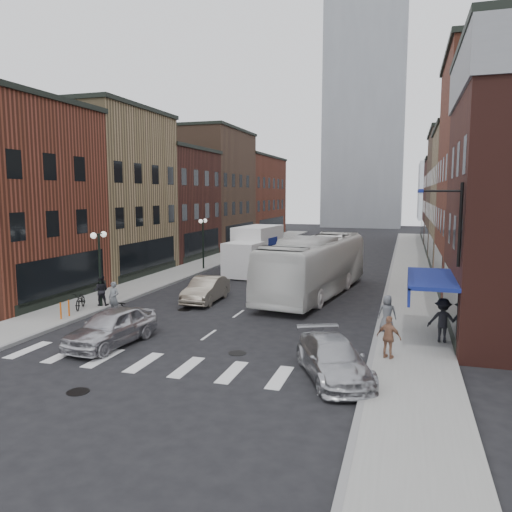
{
  "coord_description": "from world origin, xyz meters",
  "views": [
    {
      "loc": [
        8.08,
        -18.57,
        6.12
      ],
      "look_at": [
        0.5,
        6.44,
        2.83
      ],
      "focal_mm": 35.0,
      "sensor_mm": 36.0,
      "label": 1
    }
  ],
  "objects_px": {
    "billboard_sign": "(423,193)",
    "parked_bicycle": "(81,300)",
    "sedan_left_near": "(111,327)",
    "curb_car": "(333,359)",
    "transit_bus": "(315,266)",
    "motorcycle_rider": "(114,304)",
    "bike_rack": "(65,309)",
    "ped_right_b": "(389,337)",
    "ped_left_solo": "(101,290)",
    "streetlamp_far": "(203,234)",
    "box_truck": "(254,250)",
    "ped_right_c": "(387,313)",
    "sedan_left_far": "(206,290)",
    "ped_right_a": "(443,320)",
    "streetlamp_near": "(99,255)"
  },
  "relations": [
    {
      "from": "bike_rack",
      "to": "ped_right_c",
      "type": "height_order",
      "value": "ped_right_c"
    },
    {
      "from": "sedan_left_near",
      "to": "parked_bicycle",
      "type": "distance_m",
      "value": 6.65
    },
    {
      "from": "box_truck",
      "to": "transit_bus",
      "type": "bearing_deg",
      "value": -44.99
    },
    {
      "from": "streetlamp_far",
      "to": "ped_right_b",
      "type": "distance_m",
      "value": 23.79
    },
    {
      "from": "transit_bus",
      "to": "sedan_left_near",
      "type": "relative_size",
      "value": 2.89
    },
    {
      "from": "motorcycle_rider",
      "to": "ped_left_solo",
      "type": "xyz_separation_m",
      "value": [
        -2.51,
        2.64,
        0.02
      ]
    },
    {
      "from": "motorcycle_rider",
      "to": "sedan_left_near",
      "type": "relative_size",
      "value": 0.45
    },
    {
      "from": "billboard_sign",
      "to": "ped_right_c",
      "type": "height_order",
      "value": "billboard_sign"
    },
    {
      "from": "sedan_left_near",
      "to": "curb_car",
      "type": "height_order",
      "value": "sedan_left_near"
    },
    {
      "from": "billboard_sign",
      "to": "sedan_left_far",
      "type": "bearing_deg",
      "value": 149.4
    },
    {
      "from": "streetlamp_far",
      "to": "curb_car",
      "type": "bearing_deg",
      "value": -57.03
    },
    {
      "from": "ped_right_a",
      "to": "sedan_left_near",
      "type": "bearing_deg",
      "value": 18.24
    },
    {
      "from": "curb_car",
      "to": "ped_left_solo",
      "type": "distance_m",
      "value": 14.89
    },
    {
      "from": "billboard_sign",
      "to": "streetlamp_far",
      "type": "distance_m",
      "value": 23.92
    },
    {
      "from": "bike_rack",
      "to": "curb_car",
      "type": "height_order",
      "value": "curb_car"
    },
    {
      "from": "sedan_left_far",
      "to": "parked_bicycle",
      "type": "height_order",
      "value": "sedan_left_far"
    },
    {
      "from": "box_truck",
      "to": "ped_right_c",
      "type": "relative_size",
      "value": 5.21
    },
    {
      "from": "transit_bus",
      "to": "curb_car",
      "type": "bearing_deg",
      "value": -69.28
    },
    {
      "from": "streetlamp_far",
      "to": "transit_bus",
      "type": "height_order",
      "value": "streetlamp_far"
    },
    {
      "from": "parked_bicycle",
      "to": "streetlamp_near",
      "type": "bearing_deg",
      "value": 32.72
    },
    {
      "from": "streetlamp_near",
      "to": "transit_bus",
      "type": "height_order",
      "value": "streetlamp_near"
    },
    {
      "from": "billboard_sign",
      "to": "ped_right_c",
      "type": "relative_size",
      "value": 2.32
    },
    {
      "from": "transit_bus",
      "to": "parked_bicycle",
      "type": "bearing_deg",
      "value": -136.61
    },
    {
      "from": "billboard_sign",
      "to": "ped_right_b",
      "type": "relative_size",
      "value": 2.36
    },
    {
      "from": "sedan_left_far",
      "to": "ped_right_b",
      "type": "height_order",
      "value": "ped_right_b"
    },
    {
      "from": "streetlamp_near",
      "to": "sedan_left_near",
      "type": "bearing_deg",
      "value": -52.59
    },
    {
      "from": "curb_car",
      "to": "ped_left_solo",
      "type": "height_order",
      "value": "ped_left_solo"
    },
    {
      "from": "motorcycle_rider",
      "to": "ped_right_a",
      "type": "xyz_separation_m",
      "value": [
        14.54,
        0.91,
        0.1
      ]
    },
    {
      "from": "sedan_left_far",
      "to": "ped_right_a",
      "type": "distance_m",
      "value": 13.19
    },
    {
      "from": "transit_bus",
      "to": "ped_right_c",
      "type": "distance_m",
      "value": 8.82
    },
    {
      "from": "box_truck",
      "to": "sedan_left_far",
      "type": "bearing_deg",
      "value": -82.18
    },
    {
      "from": "streetlamp_near",
      "to": "sedan_left_near",
      "type": "xyz_separation_m",
      "value": [
        4.19,
        -5.48,
        -2.16
      ]
    },
    {
      "from": "sedan_left_far",
      "to": "box_truck",
      "type": "bearing_deg",
      "value": 91.03
    },
    {
      "from": "transit_bus",
      "to": "parked_bicycle",
      "type": "relative_size",
      "value": 7.7
    },
    {
      "from": "billboard_sign",
      "to": "bike_rack",
      "type": "xyz_separation_m",
      "value": [
        -16.19,
        0.8,
        -5.58
      ]
    },
    {
      "from": "box_truck",
      "to": "streetlamp_far",
      "type": "bearing_deg",
      "value": -173.3
    },
    {
      "from": "parked_bicycle",
      "to": "ped_right_b",
      "type": "height_order",
      "value": "ped_right_b"
    },
    {
      "from": "billboard_sign",
      "to": "parked_bicycle",
      "type": "xyz_separation_m",
      "value": [
        -16.61,
        2.6,
        -5.55
      ]
    },
    {
      "from": "billboard_sign",
      "to": "ped_right_a",
      "type": "height_order",
      "value": "billboard_sign"
    },
    {
      "from": "streetlamp_far",
      "to": "transit_bus",
      "type": "relative_size",
      "value": 0.32
    },
    {
      "from": "curb_car",
      "to": "ped_left_solo",
      "type": "bearing_deg",
      "value": 129.27
    },
    {
      "from": "transit_bus",
      "to": "ped_right_b",
      "type": "distance_m",
      "value": 12.21
    },
    {
      "from": "parked_bicycle",
      "to": "ped_left_solo",
      "type": "height_order",
      "value": "ped_left_solo"
    },
    {
      "from": "motorcycle_rider",
      "to": "ped_left_solo",
      "type": "relative_size",
      "value": 1.24
    },
    {
      "from": "streetlamp_far",
      "to": "curb_car",
      "type": "distance_m",
      "value": 24.54
    },
    {
      "from": "bike_rack",
      "to": "ped_right_b",
      "type": "xyz_separation_m",
      "value": [
        15.2,
        -1.66,
        0.38
      ]
    },
    {
      "from": "ped_right_c",
      "to": "ped_right_b",
      "type": "bearing_deg",
      "value": 94.94
    },
    {
      "from": "motorcycle_rider",
      "to": "bike_rack",
      "type": "bearing_deg",
      "value": -171.36
    },
    {
      "from": "billboard_sign",
      "to": "parked_bicycle",
      "type": "relative_size",
      "value": 2.22
    },
    {
      "from": "streetlamp_far",
      "to": "ped_left_solo",
      "type": "relative_size",
      "value": 2.53
    }
  ]
}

